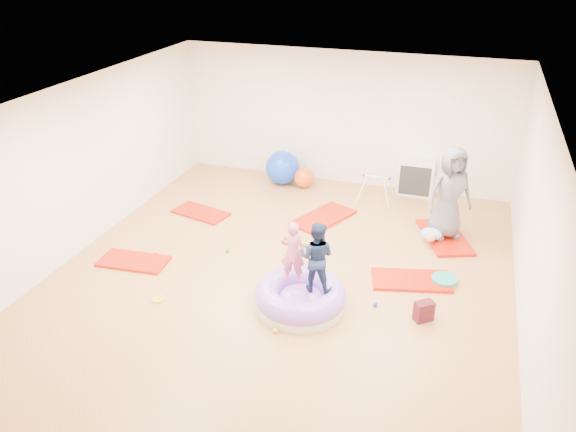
% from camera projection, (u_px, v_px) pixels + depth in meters
% --- Properties ---
extents(room, '(7.01, 8.01, 2.81)m').
position_uv_depth(room, '(282.00, 194.00, 8.26)').
color(room, '#BC853A').
rests_on(room, ground).
extents(gym_mat_front_left, '(1.16, 0.65, 0.05)m').
position_uv_depth(gym_mat_front_left, '(134.00, 261.00, 9.21)').
color(gym_mat_front_left, '#B6190E').
rests_on(gym_mat_front_left, ground).
extents(gym_mat_mid_left, '(1.17, 0.77, 0.04)m').
position_uv_depth(gym_mat_mid_left, '(201.00, 213.00, 10.82)').
color(gym_mat_mid_left, '#B6190E').
rests_on(gym_mat_mid_left, ground).
extents(gym_mat_center_back, '(1.11, 1.43, 0.05)m').
position_uv_depth(gym_mat_center_back, '(323.00, 218.00, 10.62)').
color(gym_mat_center_back, '#B6190E').
rests_on(gym_mat_center_back, ground).
extents(gym_mat_right, '(1.31, 0.87, 0.05)m').
position_uv_depth(gym_mat_right, '(411.00, 280.00, 8.70)').
color(gym_mat_right, '#B6190E').
rests_on(gym_mat_right, ground).
extents(gym_mat_rear_right, '(1.13, 1.48, 0.06)m').
position_uv_depth(gym_mat_rear_right, '(444.00, 237.00, 9.94)').
color(gym_mat_rear_right, '#B6190E').
rests_on(gym_mat_rear_right, ground).
extents(inflatable_cushion, '(1.32, 1.32, 0.42)m').
position_uv_depth(inflatable_cushion, '(301.00, 297.00, 8.06)').
color(inflatable_cushion, silver).
rests_on(inflatable_cushion, ground).
extents(child_pink, '(0.38, 0.27, 0.97)m').
position_uv_depth(child_pink, '(293.00, 250.00, 7.87)').
color(child_pink, '#D95D78').
rests_on(child_pink, inflatable_cushion).
extents(child_navy, '(0.52, 0.41, 1.05)m').
position_uv_depth(child_navy, '(316.00, 254.00, 7.69)').
color(child_navy, '#192749').
rests_on(child_navy, inflatable_cushion).
extents(adult_caregiver, '(0.96, 0.86, 1.64)m').
position_uv_depth(adult_caregiver, '(450.00, 193.00, 9.59)').
color(adult_caregiver, '#5B5B67').
rests_on(adult_caregiver, gym_mat_rear_right).
extents(infant, '(0.37, 0.38, 0.22)m').
position_uv_depth(infant, '(431.00, 235.00, 9.73)').
color(infant, '#9ECCF7').
rests_on(infant, gym_mat_rear_right).
extents(ball_pit_balls, '(4.48, 2.49, 0.07)m').
position_uv_depth(ball_pit_balls, '(301.00, 284.00, 8.60)').
color(ball_pit_balls, gold).
rests_on(ball_pit_balls, ground).
extents(exercise_ball_blue, '(0.73, 0.73, 0.73)m').
position_uv_depth(exercise_ball_blue, '(283.00, 168.00, 12.00)').
color(exercise_ball_blue, blue).
rests_on(exercise_ball_blue, ground).
extents(exercise_ball_orange, '(0.44, 0.44, 0.44)m').
position_uv_depth(exercise_ball_orange, '(304.00, 178.00, 11.89)').
color(exercise_ball_orange, '#D35416').
rests_on(exercise_ball_orange, ground).
extents(infant_play_gym, '(0.70, 0.66, 0.53)m').
position_uv_depth(infant_play_gym, '(376.00, 184.00, 11.22)').
color(infant_play_gym, white).
rests_on(infant_play_gym, ground).
extents(cube_shelf, '(0.72, 0.36, 0.72)m').
position_uv_depth(cube_shelf, '(416.00, 178.00, 11.49)').
color(cube_shelf, white).
rests_on(cube_shelf, ground).
extents(balance_disc, '(0.39, 0.39, 0.09)m').
position_uv_depth(balance_disc, '(444.00, 280.00, 8.67)').
color(balance_disc, teal).
rests_on(balance_disc, ground).
extents(backpack, '(0.30, 0.29, 0.30)m').
position_uv_depth(backpack, '(424.00, 311.00, 7.78)').
color(backpack, maroon).
rests_on(backpack, ground).
extents(yellow_toy, '(0.19, 0.19, 0.03)m').
position_uv_depth(yellow_toy, '(158.00, 299.00, 8.26)').
color(yellow_toy, gold).
rests_on(yellow_toy, ground).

